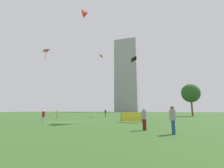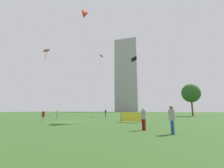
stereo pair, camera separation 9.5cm
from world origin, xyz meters
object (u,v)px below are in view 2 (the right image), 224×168
at_px(person_standing_0, 43,115).
at_px(kite_flying_4, 86,13).
at_px(person_standing_1, 57,113).
at_px(person_standing_3, 144,117).
at_px(event_banner, 131,117).
at_px(kite_flying_0, 46,51).
at_px(kite_flying_1, 101,57).
at_px(kite_flying_3, 134,59).
at_px(distant_highrise_0, 127,76).
at_px(park_tree_0, 191,93).
at_px(person_standing_2, 106,113).
at_px(person_standing_5, 172,118).

xyz_separation_m(person_standing_0, kite_flying_4, (-8.99, 22.36, 31.68)).
xyz_separation_m(person_standing_0, person_standing_1, (-6.29, 9.45, 0.01)).
relative_size(person_standing_3, event_banner, 0.60).
xyz_separation_m(kite_flying_0, event_banner, (27.32, -10.64, -17.33)).
distance_m(kite_flying_1, event_banner, 37.49).
height_order(kite_flying_3, kite_flying_4, kite_flying_4).
bearing_deg(kite_flying_1, distant_highrise_0, 101.70).
height_order(kite_flying_3, distant_highrise_0, distant_highrise_0).
bearing_deg(person_standing_0, kite_flying_4, 14.36).
bearing_deg(park_tree_0, kite_flying_0, -156.51).
height_order(person_standing_0, kite_flying_4, kite_flying_4).
height_order(person_standing_2, event_banner, person_standing_2).
bearing_deg(kite_flying_4, person_standing_3, -47.98).
bearing_deg(person_standing_2, kite_flying_4, -144.24).
height_order(kite_flying_0, kite_flying_3, kite_flying_0).
xyz_separation_m(person_standing_1, kite_flying_1, (-1.20, 21.45, 19.56)).
xyz_separation_m(kite_flying_4, event_banner, (19.38, -17.83, -31.90)).
bearing_deg(person_standing_3, distant_highrise_0, 132.68).
distance_m(person_standing_2, park_tree_0, 24.30).
bearing_deg(park_tree_0, kite_flying_4, -163.01).
distance_m(person_standing_0, park_tree_0, 37.46).
xyz_separation_m(person_standing_2, park_tree_0, (19.25, 13.90, 5.14)).
bearing_deg(person_standing_0, park_tree_0, -40.19).
bearing_deg(person_standing_2, kite_flying_3, 119.71).
bearing_deg(kite_flying_3, kite_flying_4, -169.58).
bearing_deg(person_standing_3, person_standing_5, -6.43).
distance_m(person_standing_0, kite_flying_0, 28.46).
distance_m(person_standing_0, kite_flying_4, 39.81).
relative_size(person_standing_0, kite_flying_4, 0.05).
bearing_deg(person_standing_0, event_banner, -73.94).
height_order(person_standing_5, kite_flying_1, kite_flying_1).
distance_m(person_standing_1, kite_flying_1, 29.05).
xyz_separation_m(person_standing_3, kite_flying_0, (-30.35, 17.68, 17.01)).
bearing_deg(kite_flying_0, park_tree_0, 23.49).
xyz_separation_m(person_standing_3, kite_flying_1, (-20.90, 33.40, 19.46)).
distance_m(person_standing_3, park_tree_0, 34.76).
xyz_separation_m(person_standing_1, person_standing_3, (19.70, -11.95, 0.09)).
bearing_deg(person_standing_2, kite_flying_0, -109.99).
bearing_deg(kite_flying_3, kite_flying_1, 156.54).
relative_size(park_tree_0, distant_highrise_0, 0.12).
distance_m(person_standing_1, person_standing_5, 25.57).
bearing_deg(kite_flying_0, kite_flying_4, 42.16).
bearing_deg(event_banner, person_standing_5, -58.28).
bearing_deg(person_standing_0, kite_flying_0, 40.59).
distance_m(kite_flying_4, distant_highrise_0, 111.74).
bearing_deg(person_standing_5, distant_highrise_0, -0.38).
distance_m(distant_highrise_0, event_banner, 138.49).
xyz_separation_m(person_standing_0, kite_flying_0, (-16.93, 15.17, 17.11)).
bearing_deg(event_banner, person_standing_2, 126.97).
bearing_deg(person_standing_3, event_banner, 138.69).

